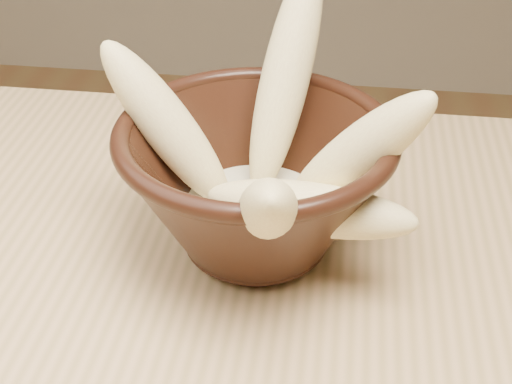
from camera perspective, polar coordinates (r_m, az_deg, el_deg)
bowl at (r=0.53m, az=-0.00°, el=0.86°), size 0.20×0.20×0.11m
milk_puddle at (r=0.54m, az=-0.00°, el=-1.56°), size 0.12×0.12×0.02m
banana_upright at (r=0.55m, az=2.40°, el=9.27°), size 0.08×0.14×0.18m
banana_left at (r=0.53m, az=-7.13°, el=5.32°), size 0.13×0.07×0.14m
banana_right at (r=0.50m, az=8.09°, el=2.98°), size 0.13×0.07×0.14m
banana_across at (r=0.49m, az=4.22°, el=-1.35°), size 0.16×0.07×0.05m
banana_front at (r=0.45m, az=0.91°, el=-1.46°), size 0.06×0.14×0.13m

